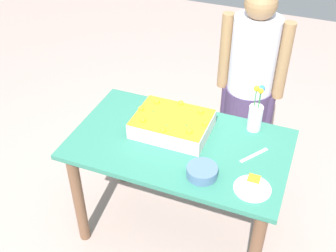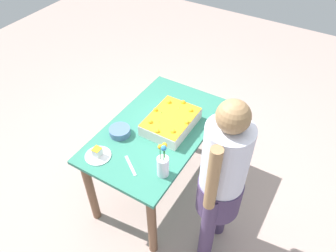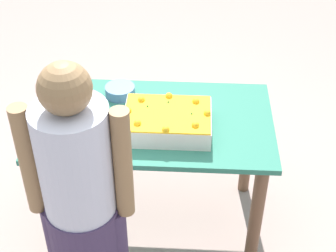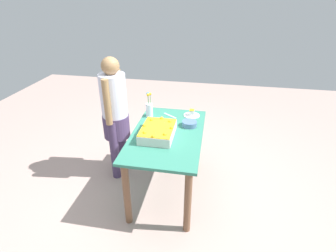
{
  "view_description": "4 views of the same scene",
  "coord_description": "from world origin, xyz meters",
  "px_view_note": "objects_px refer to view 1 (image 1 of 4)",
  "views": [
    {
      "loc": [
        -0.63,
        1.76,
        2.33
      ],
      "look_at": [
        0.09,
        -0.05,
        0.83
      ],
      "focal_mm": 45.0,
      "sensor_mm": 36.0,
      "label": 1
    },
    {
      "loc": [
        -1.58,
        -1.05,
        2.58
      ],
      "look_at": [
        -0.02,
        -0.12,
        0.87
      ],
      "focal_mm": 35.0,
      "sensor_mm": 36.0,
      "label": 2
    },
    {
      "loc": [
        0.2,
        -2.17,
        2.39
      ],
      "look_at": [
        0.08,
        -0.12,
        0.81
      ],
      "focal_mm": 55.0,
      "sensor_mm": 36.0,
      "label": 3
    },
    {
      "loc": [
        2.38,
        0.45,
        2.14
      ],
      "look_at": [
        0.01,
        0.01,
        0.86
      ],
      "focal_mm": 28.0,
      "sensor_mm": 36.0,
      "label": 4
    }
  ],
  "objects_px": {
    "sheet_cake": "(172,124)",
    "person_standing": "(250,81)",
    "fruit_bowl": "(202,172)",
    "serving_plate_with_slice": "(253,186)",
    "flower_vase": "(255,115)",
    "cake_knife": "(254,155)"
  },
  "relations": [
    {
      "from": "sheet_cake",
      "to": "cake_knife",
      "type": "relative_size",
      "value": 2.23
    },
    {
      "from": "fruit_bowl",
      "to": "person_standing",
      "type": "distance_m",
      "value": 0.89
    },
    {
      "from": "fruit_bowl",
      "to": "sheet_cake",
      "type": "bearing_deg",
      "value": -46.44
    },
    {
      "from": "sheet_cake",
      "to": "person_standing",
      "type": "xyz_separation_m",
      "value": [
        -0.33,
        -0.59,
        0.03
      ]
    },
    {
      "from": "sheet_cake",
      "to": "flower_vase",
      "type": "bearing_deg",
      "value": -155.77
    },
    {
      "from": "flower_vase",
      "to": "person_standing",
      "type": "bearing_deg",
      "value": -73.1
    },
    {
      "from": "sheet_cake",
      "to": "fruit_bowl",
      "type": "relative_size",
      "value": 2.67
    },
    {
      "from": "fruit_bowl",
      "to": "serving_plate_with_slice",
      "type": "bearing_deg",
      "value": -179.72
    },
    {
      "from": "serving_plate_with_slice",
      "to": "cake_knife",
      "type": "relative_size",
      "value": 0.97
    },
    {
      "from": "cake_knife",
      "to": "person_standing",
      "type": "height_order",
      "value": "person_standing"
    },
    {
      "from": "person_standing",
      "to": "flower_vase",
      "type": "bearing_deg",
      "value": 16.9
    },
    {
      "from": "serving_plate_with_slice",
      "to": "flower_vase",
      "type": "xyz_separation_m",
      "value": [
        0.1,
        -0.5,
        0.08
      ]
    },
    {
      "from": "flower_vase",
      "to": "cake_knife",
      "type": "bearing_deg",
      "value": 103.37
    },
    {
      "from": "fruit_bowl",
      "to": "person_standing",
      "type": "bearing_deg",
      "value": -93.04
    },
    {
      "from": "cake_knife",
      "to": "flower_vase",
      "type": "bearing_deg",
      "value": 48.14
    },
    {
      "from": "cake_knife",
      "to": "flower_vase",
      "type": "xyz_separation_m",
      "value": [
        0.06,
        -0.24,
        0.1
      ]
    },
    {
      "from": "cake_knife",
      "to": "fruit_bowl",
      "type": "height_order",
      "value": "fruit_bowl"
    },
    {
      "from": "sheet_cake",
      "to": "cake_knife",
      "type": "xyz_separation_m",
      "value": [
        -0.5,
        0.04,
        -0.05
      ]
    },
    {
      "from": "cake_knife",
      "to": "person_standing",
      "type": "xyz_separation_m",
      "value": [
        0.17,
        -0.63,
        0.08
      ]
    },
    {
      "from": "sheet_cake",
      "to": "cake_knife",
      "type": "bearing_deg",
      "value": 175.71
    },
    {
      "from": "flower_vase",
      "to": "fruit_bowl",
      "type": "relative_size",
      "value": 1.81
    },
    {
      "from": "cake_knife",
      "to": "person_standing",
      "type": "relative_size",
      "value": 0.13
    }
  ]
}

